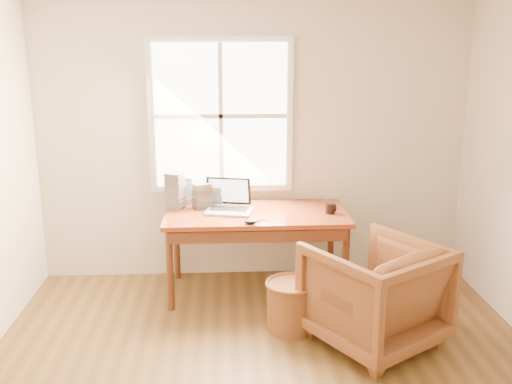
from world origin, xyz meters
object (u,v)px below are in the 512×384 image
desk (256,214)px  cd_stack_a (184,190)px  coffee_mug (330,208)px  laptop (229,195)px  wicker_stool (292,306)px  armchair (374,293)px

desk → cd_stack_a: (-0.65, 0.32, 0.14)m
desk → coffee_mug: bearing=-6.9°
laptop → cd_stack_a: laptop is taller
wicker_stool → laptop: laptop is taller
laptop → armchair: bearing=-30.3°
wicker_stool → coffee_mug: size_ratio=4.19×
wicker_stool → coffee_mug: bearing=58.4°
laptop → coffee_mug: laptop is taller
armchair → wicker_stool: 0.66m
desk → wicker_stool: desk is taller
coffee_mug → desk: bearing=148.7°
armchair → coffee_mug: size_ratio=9.43×
cd_stack_a → armchair: bearing=-41.3°
coffee_mug → laptop: bearing=150.7°
desk → wicker_stool: size_ratio=4.13×
armchair → cd_stack_a: (-1.47, 1.29, 0.48)m
laptop → cd_stack_a: bearing=153.4°
coffee_mug → cd_stack_a: (-1.29, 0.40, 0.08)m
desk → coffee_mug: 0.65m
wicker_stool → laptop: (-0.48, 0.73, 0.72)m
coffee_mug → cd_stack_a: 1.35m
armchair → cd_stack_a: 2.02m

